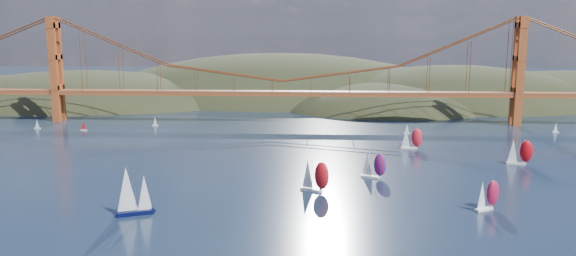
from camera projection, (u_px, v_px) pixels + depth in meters
The scene contains 13 objects.
headlands at pixel (355, 117), 391.68m from camera, with size 725.00×225.00×96.00m.
bridge at pixel (279, 61), 289.68m from camera, with size 552.00×12.00×55.00m.
sloop_navy at pixel (132, 191), 148.83m from camera, with size 10.05×7.48×14.71m.
racer_0 at pixel (314, 175), 170.62m from camera, with size 9.55×7.16×10.78m.
racer_1 at pixel (487, 195), 153.20m from camera, with size 8.10×6.57×9.26m.
racer_3 at pixel (519, 152), 204.07m from camera, with size 9.13×3.90×10.38m.
racer_5 at pixel (411, 138), 230.17m from camera, with size 8.58×3.48×9.89m.
racer_rwb at pixel (373, 165), 185.93m from camera, with size 8.66×5.59×9.68m.
distant_boat_1 at pixel (37, 124), 277.29m from camera, with size 3.00×2.00×4.70m.
distant_boat_2 at pixel (83, 126), 272.23m from camera, with size 3.00×2.00×4.70m.
distant_boat_3 at pixel (155, 121), 284.89m from camera, with size 3.00×2.00×4.70m.
distant_boat_4 at pixel (556, 128), 266.78m from camera, with size 3.00×2.00×4.70m.
distant_boat_8 at pixel (407, 129), 264.07m from camera, with size 3.00×2.00×4.70m.
Camera 1 is at (18.79, -110.54, 49.33)m, focal length 35.00 mm.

